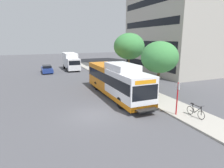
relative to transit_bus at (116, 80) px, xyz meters
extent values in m
plane|color=#4C4C51|center=(-3.71, 3.80, -1.70)|extent=(120.00, 120.00, 0.00)
cube|color=#A8A399|center=(3.29, 1.80, -1.63)|extent=(3.00, 56.00, 0.14)
cube|color=white|center=(0.00, -2.82, -0.02)|extent=(2.54, 5.80, 2.73)
cube|color=orange|center=(0.00, 2.98, -0.02)|extent=(2.54, 5.80, 2.73)
cube|color=orange|center=(0.00, 0.08, -1.16)|extent=(2.57, 11.60, 0.44)
cube|color=black|center=(0.00, 0.08, 0.35)|extent=(2.58, 11.25, 0.96)
cube|color=black|center=(0.00, -5.68, 0.15)|extent=(2.34, 0.10, 1.24)
cube|color=orange|center=(0.00, -5.69, 1.02)|extent=(1.91, 0.08, 0.32)
cube|color=white|center=(0.00, -1.37, 1.65)|extent=(2.16, 4.06, 0.60)
cube|color=black|center=(0.00, -6.07, -1.15)|extent=(1.78, 0.60, 0.10)
cylinder|color=black|center=(-1.13, -3.51, -1.20)|extent=(0.30, 1.00, 1.00)
cylinder|color=black|center=(1.13, -3.51, -1.20)|extent=(0.30, 1.00, 1.00)
cylinder|color=black|center=(-1.13, 3.27, -1.20)|extent=(0.30, 1.00, 1.00)
cylinder|color=black|center=(1.13, 3.27, -1.20)|extent=(0.30, 1.00, 1.00)
cylinder|color=red|center=(2.18, -6.89, -0.26)|extent=(0.10, 0.10, 2.60)
cube|color=white|center=(2.16, -6.89, 0.74)|extent=(0.04, 0.36, 0.48)
torus|color=black|center=(3.23, -8.37, -1.23)|extent=(0.04, 0.66, 0.66)
torus|color=black|center=(3.23, -7.27, -1.23)|extent=(0.04, 0.66, 0.66)
cylinder|color=black|center=(3.23, -8.02, -0.96)|extent=(0.05, 0.64, 0.64)
cylinder|color=black|center=(3.23, -7.57, -0.96)|extent=(0.05, 0.34, 0.62)
cylinder|color=black|center=(3.23, -7.87, -0.66)|extent=(0.05, 0.90, 0.05)
cylinder|color=black|center=(3.23, -7.50, -1.25)|extent=(0.05, 0.45, 0.08)
cylinder|color=black|center=(3.23, -8.35, -0.90)|extent=(0.05, 0.10, 0.67)
cylinder|color=black|center=(3.23, -8.32, -0.56)|extent=(0.52, 0.03, 0.03)
cube|color=black|center=(3.23, -7.42, -0.62)|extent=(0.12, 0.24, 0.06)
cylinder|color=#4C3823|center=(3.96, -1.92, -0.25)|extent=(0.28, 0.28, 2.63)
ellipsoid|color=#3D8442|center=(3.96, -1.92, 2.48)|extent=(3.77, 3.77, 3.21)
cylinder|color=#4C3823|center=(4.21, 5.27, 0.10)|extent=(0.28, 0.28, 3.33)
ellipsoid|color=#3D8442|center=(4.21, 5.27, 3.31)|extent=(4.13, 4.13, 3.51)
cube|color=navy|center=(-5.67, 18.19, -1.15)|extent=(1.80, 4.50, 0.70)
cube|color=black|center=(-5.67, 18.29, -0.65)|extent=(1.48, 2.34, 0.56)
cylinder|color=black|center=(-6.47, 16.84, -1.38)|extent=(0.20, 0.64, 0.64)
cylinder|color=black|center=(-4.87, 16.84, -1.38)|extent=(0.20, 0.64, 0.64)
cylinder|color=black|center=(-6.47, 19.54, -1.38)|extent=(0.20, 0.64, 0.64)
cylinder|color=black|center=(-4.87, 19.54, -1.38)|extent=(0.20, 0.64, 0.64)
cube|color=silver|center=(-0.98, 17.37, -0.35)|extent=(2.30, 2.00, 2.10)
cube|color=white|center=(-0.98, 20.87, 0.20)|extent=(2.30, 5.00, 2.70)
cube|color=black|center=(-0.98, 16.40, 0.05)|extent=(2.07, 0.08, 0.80)
cylinder|color=black|center=(-2.01, 17.81, -1.24)|extent=(0.26, 0.92, 0.92)
cylinder|color=black|center=(0.05, 17.81, -1.24)|extent=(0.26, 0.92, 0.92)
cylinder|color=black|center=(-2.01, 21.95, -1.24)|extent=(0.26, 0.92, 0.92)
cylinder|color=black|center=(0.05, 21.95, -1.24)|extent=(0.26, 0.92, 0.92)
cube|color=black|center=(16.50, 10.71, -0.01)|extent=(12.02, 15.36, 1.10)
cube|color=black|center=(16.50, 10.71, 3.38)|extent=(12.02, 15.36, 1.10)
cube|color=black|center=(16.50, 10.71, 6.78)|extent=(12.02, 15.36, 1.10)
cube|color=black|center=(16.50, 10.71, 10.17)|extent=(12.02, 15.36, 1.10)
camera|label=1|loc=(-8.03, -18.20, 4.30)|focal=30.89mm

